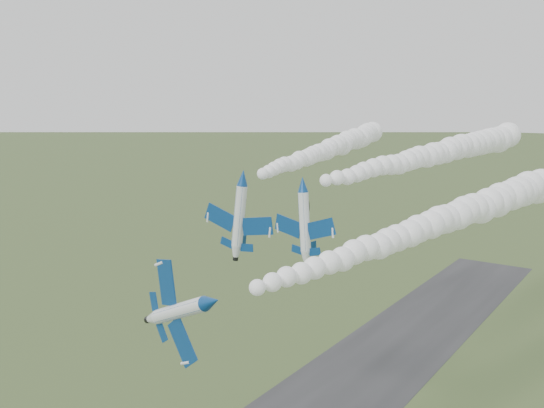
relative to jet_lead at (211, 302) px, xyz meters
The scene contains 6 objects.
jet_lead is the anchor object (origin of this frame).
smoke_trail_jet_lead 38.41m from the jet_lead, 75.97° to the left, with size 5.45×69.49×5.45m, color white, non-canonical shape.
jet_pair_left 29.94m from the jet_lead, 120.67° to the left, with size 11.45×13.70×3.43m.
smoke_trail_jet_pair_left 60.38m from the jet_lead, 108.04° to the left, with size 4.59×56.70×4.59m, color white, non-canonical shape.
jet_pair_right 26.33m from the jet_lead, 100.35° to the left, with size 10.28×12.23×3.05m.
smoke_trail_jet_pair_right 63.79m from the jet_lead, 89.74° to the left, with size 5.62×72.35×5.62m, color white, non-canonical shape.
Camera 1 is at (49.69, -47.25, 55.48)m, focal length 40.00 mm.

